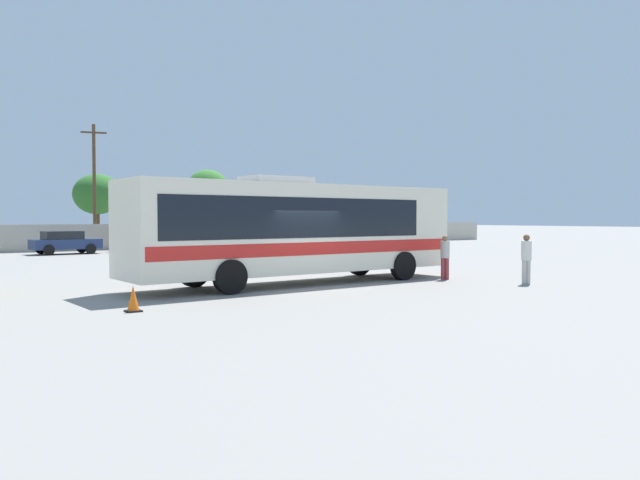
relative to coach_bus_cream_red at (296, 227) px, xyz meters
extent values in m
plane|color=gray|center=(-0.36, 9.20, -1.94)|extent=(300.00, 300.00, 0.00)
cube|color=#B2AD9E|center=(-0.36, 27.13, -1.02)|extent=(80.00, 0.30, 1.84)
cube|color=silver|center=(0.14, 0.01, -0.02)|extent=(12.32, 3.10, 2.95)
cube|color=black|center=(-0.47, -0.02, 0.33)|extent=(10.12, 3.03, 1.30)
cube|color=red|center=(0.14, 0.01, -0.67)|extent=(12.08, 3.12, 0.41)
cube|color=#19212D|center=(6.25, 0.28, 0.51)|extent=(0.14, 2.29, 1.54)
cube|color=red|center=(6.26, 0.28, -1.14)|extent=(0.17, 2.50, 0.71)
cube|color=#B2B2B2|center=(-0.78, -0.04, 1.58)|extent=(2.26, 1.50, 0.24)
cylinder|color=black|center=(3.86, 1.40, -1.42)|extent=(1.05, 0.35, 1.04)
cylinder|color=black|center=(3.98, -1.04, -1.42)|extent=(1.05, 0.35, 1.04)
cylinder|color=black|center=(-3.27, 1.08, -1.42)|extent=(1.05, 0.35, 1.04)
cylinder|color=black|center=(-3.16, -1.37, -1.42)|extent=(1.05, 0.35, 1.04)
cylinder|color=#99383D|center=(5.30, -1.74, -1.54)|extent=(0.15, 0.15, 0.79)
cylinder|color=#99383D|center=(5.40, -1.85, -1.54)|extent=(0.15, 0.15, 0.79)
cylinder|color=#B7B2A8|center=(5.35, -1.80, -0.83)|extent=(0.47, 0.47, 0.63)
sphere|color=#8C6647|center=(5.35, -1.80, -0.41)|extent=(0.21, 0.21, 0.21)
cylinder|color=#B7B2A8|center=(6.36, -4.51, -1.53)|extent=(0.16, 0.16, 0.83)
cylinder|color=#B7B2A8|center=(6.51, -4.57, -1.53)|extent=(0.16, 0.16, 0.83)
cylinder|color=silver|center=(6.44, -4.54, -0.78)|extent=(0.44, 0.44, 0.66)
sphere|color=brown|center=(6.44, -4.54, -0.34)|extent=(0.22, 0.22, 0.22)
cube|color=navy|center=(-2.39, 23.36, -1.31)|extent=(4.18, 2.09, 0.62)
cube|color=black|center=(-2.59, 23.34, -0.75)|extent=(2.34, 1.81, 0.51)
cylinder|color=black|center=(-1.20, 24.33, -1.62)|extent=(0.65, 0.27, 0.64)
cylinder|color=black|center=(-1.07, 22.57, -1.62)|extent=(0.65, 0.27, 0.64)
cylinder|color=black|center=(-3.71, 24.15, -1.62)|extent=(0.65, 0.27, 0.64)
cylinder|color=black|center=(-3.58, 22.39, -1.62)|extent=(0.65, 0.27, 0.64)
cube|color=maroon|center=(2.92, 23.98, -1.30)|extent=(4.37, 2.18, 0.63)
cube|color=black|center=(2.71, 23.96, -0.73)|extent=(2.46, 1.86, 0.52)
cylinder|color=black|center=(4.14, 24.98, -1.62)|extent=(0.66, 0.28, 0.64)
cylinder|color=black|center=(4.30, 23.22, -1.62)|extent=(0.66, 0.28, 0.64)
cylinder|color=black|center=(1.54, 24.74, -1.62)|extent=(0.66, 0.28, 0.64)
cylinder|color=black|center=(1.70, 22.99, -1.62)|extent=(0.66, 0.28, 0.64)
cylinder|color=#4C3823|center=(0.89, 29.07, 2.62)|extent=(0.24, 0.24, 9.11)
cube|color=#473321|center=(0.89, 29.07, 6.57)|extent=(1.78, 0.55, 0.12)
cylinder|color=brown|center=(2.19, 33.17, -0.51)|extent=(0.32, 0.32, 2.85)
ellipsoid|color=#2D6628|center=(2.19, 33.17, 2.24)|extent=(3.79, 3.79, 3.22)
cylinder|color=brown|center=(10.58, 30.68, -0.10)|extent=(0.32, 0.32, 3.68)
ellipsoid|color=#38752D|center=(10.58, 30.68, 2.93)|extent=(3.43, 3.43, 2.91)
cube|color=black|center=(-6.65, -3.20, -1.92)|extent=(0.36, 0.36, 0.04)
cone|color=orange|center=(-6.65, -3.20, -1.60)|extent=(0.28, 0.28, 0.60)
camera|label=1|loc=(-11.41, -18.12, 0.31)|focal=35.14mm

